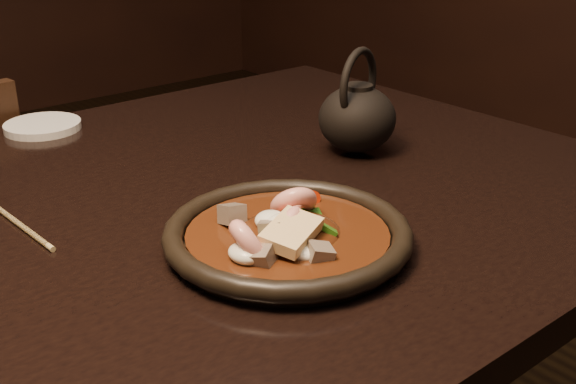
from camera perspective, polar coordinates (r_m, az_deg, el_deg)
table at (r=0.88m, az=-19.06°, el=-8.60°), size 1.60×0.90×0.75m
plate at (r=0.79m, az=-0.03°, el=-3.47°), size 0.27×0.27×0.03m
stirfry at (r=0.78m, az=-0.30°, el=-3.26°), size 0.17×0.15×0.07m
saucer_right at (r=1.24m, az=-18.82°, el=4.96°), size 0.12×0.12×0.01m
chopsticks at (r=0.92m, az=-21.18°, el=-1.82°), size 0.02×0.23×0.01m
teapot at (r=1.06m, az=5.51°, el=6.09°), size 0.14×0.11×0.15m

